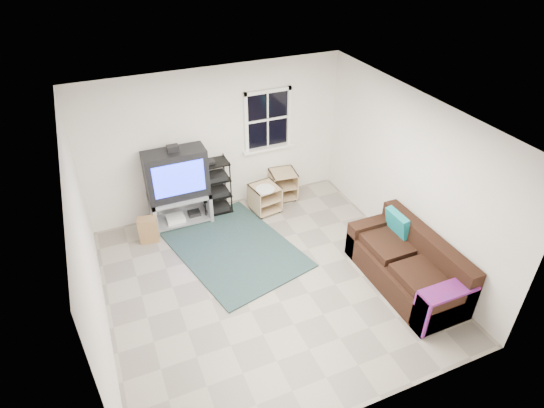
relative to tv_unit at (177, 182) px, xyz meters
name	(u,v)px	position (x,y,z in m)	size (l,w,h in m)	color
room	(268,124)	(1.76, 0.25, 0.65)	(4.60, 4.62, 4.60)	gray
tv_unit	(177,182)	(0.00, 0.00, 0.00)	(1.02, 0.51, 1.50)	#A1A2AA
av_rack	(215,190)	(0.66, 0.07, -0.37)	(0.53, 0.38, 1.06)	black
side_table_left	(282,183)	(1.98, 0.06, -0.53)	(0.53, 0.53, 0.56)	tan
side_table_right	(264,196)	(1.48, -0.24, -0.52)	(0.54, 0.54, 0.55)	tan
sofa	(408,266)	(2.69, -2.84, -0.51)	(0.86, 1.95, 0.89)	black
shag_rug	(235,249)	(0.60, -1.11, -0.81)	(1.65, 2.26, 0.03)	black
paper_bag	(148,230)	(-0.63, -0.31, -0.60)	(0.31, 0.20, 0.44)	#9E7546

